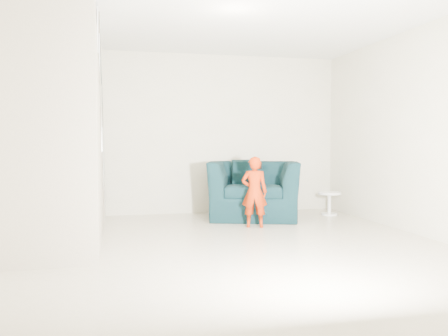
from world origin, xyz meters
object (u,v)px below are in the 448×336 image
Objects in this scene: armchair at (254,190)px; side_table at (329,200)px; toddler at (254,192)px; staircase at (56,165)px.

side_table is at bearing 17.28° from armchair.
staircase is at bearing 32.31° from toddler.
side_table is at bearing 19.64° from staircase.
armchair is 1.33m from side_table.
side_table is (1.55, 0.82, -0.25)m from toddler.
toddler is at bearing 14.24° from staircase.
armchair is at bearing 27.57° from staircase.
toddler is 1.77m from side_table.
toddler is at bearing -88.68° from armchair.
toddler is at bearing -152.10° from side_table.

